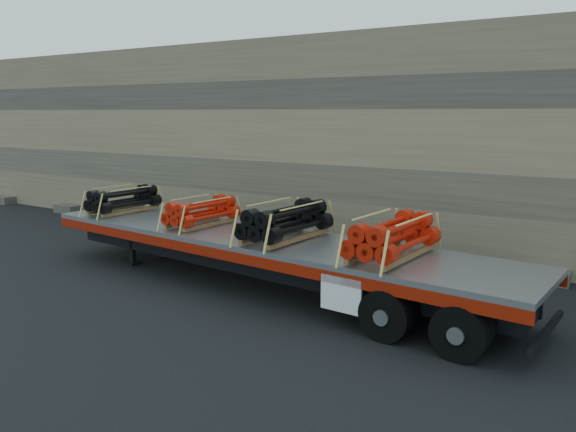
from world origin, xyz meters
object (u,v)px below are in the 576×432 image
at_px(bundle_midrear, 286,222).
at_px(bundle_midfront, 202,213).
at_px(trailer, 261,262).
at_px(bundle_front, 123,200).
at_px(bundle_rear, 392,238).

bearing_deg(bundle_midrear, bundle_midfront, 180.00).
distance_m(trailer, bundle_front, 5.72).
relative_size(bundle_midfront, bundle_midrear, 0.84).
bearing_deg(bundle_midfront, bundle_front, -180.00).
distance_m(bundle_front, bundle_midrear, 6.41).
bearing_deg(bundle_rear, bundle_front, -180.00).
height_order(trailer, bundle_midfront, bundle_midfront).
bearing_deg(bundle_front, bundle_rear, 0.00).
relative_size(bundle_midrear, bundle_rear, 1.00).
relative_size(trailer, bundle_midrear, 5.68).
distance_m(bundle_front, bundle_midfront, 3.48).
xyz_separation_m(trailer, bundle_midfront, (-2.13, 0.18, 1.06)).
distance_m(bundle_midrear, bundle_rear, 2.90).
distance_m(bundle_midfront, bundle_rear, 5.83).
height_order(bundle_front, bundle_midrear, bundle_midrear).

